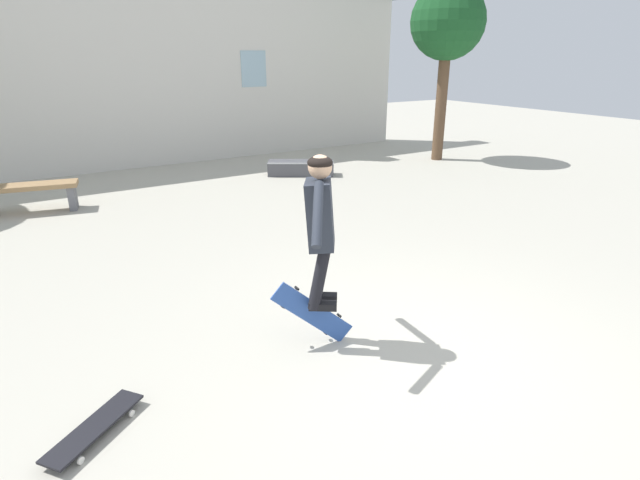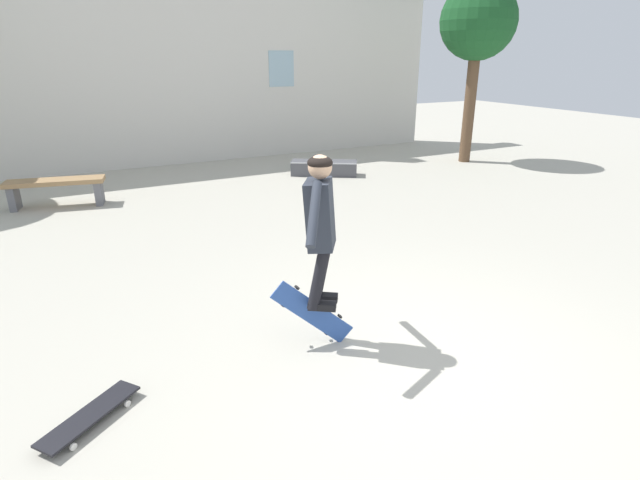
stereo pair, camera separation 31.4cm
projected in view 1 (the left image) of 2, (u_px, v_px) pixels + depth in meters
The scene contains 8 objects.
ground_plane at pixel (406, 357), 4.64m from camera, with size 40.00×40.00×0.00m, color #B2AD9E.
building_backdrop at pixel (135, 68), 11.73m from camera, with size 15.72×0.52×5.86m.
tree_right at pixel (448, 24), 12.11m from camera, with size 1.82×1.82×4.28m.
park_bench at pixel (26, 192), 8.71m from camera, with size 1.72×0.76×0.51m.
skate_ledge at pixel (301, 168), 11.50m from camera, with size 1.52×1.19×0.33m.
skater at pixel (320, 220), 4.42m from camera, with size 0.78×1.10×1.43m.
skateboard_flipping at pixel (312, 313), 4.74m from camera, with size 0.76×0.31×0.70m.
skateboard_resting at pixel (95, 427), 3.68m from camera, with size 0.79×0.68×0.08m.
Camera 1 is at (-2.75, -2.95, 2.65)m, focal length 28.00 mm.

